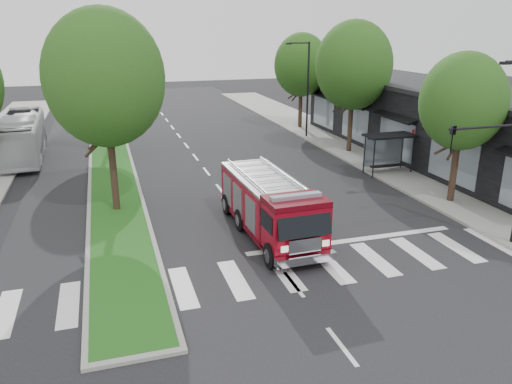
# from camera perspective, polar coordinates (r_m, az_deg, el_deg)

# --- Properties ---
(ground) EXTENTS (140.00, 140.00, 0.00)m
(ground) POSITION_cam_1_polar(r_m,az_deg,el_deg) (22.42, 0.60, -5.78)
(ground) COLOR black
(ground) RESTS_ON ground
(sidewalk_right) EXTENTS (5.00, 80.00, 0.15)m
(sidewalk_right) POSITION_cam_1_polar(r_m,az_deg,el_deg) (36.10, 14.84, 3.17)
(sidewalk_right) COLOR gray
(sidewalk_right) RESTS_ON ground
(median) EXTENTS (3.00, 50.00, 0.15)m
(median) POSITION_cam_1_polar(r_m,az_deg,el_deg) (38.57, -16.31, 4.00)
(median) COLOR gray
(median) RESTS_ON ground
(storefront_row) EXTENTS (8.00, 30.00, 5.00)m
(storefront_row) POSITION_cam_1_polar(r_m,az_deg,el_deg) (38.13, 20.95, 7.10)
(storefront_row) COLOR black
(storefront_row) RESTS_ON ground
(bus_shelter) EXTENTS (3.20, 1.60, 2.61)m
(bus_shelter) POSITION_cam_1_polar(r_m,az_deg,el_deg) (33.44, 14.85, 5.45)
(bus_shelter) COLOR black
(bus_shelter) RESTS_ON ground
(tree_right_near) EXTENTS (4.40, 4.40, 8.05)m
(tree_right_near) POSITION_cam_1_polar(r_m,az_deg,el_deg) (28.10, 22.56, 9.51)
(tree_right_near) COLOR black
(tree_right_near) RESTS_ON ground
(tree_right_mid) EXTENTS (5.60, 5.60, 9.72)m
(tree_right_mid) POSITION_cam_1_polar(r_m,az_deg,el_deg) (37.98, 11.10, 14.01)
(tree_right_mid) COLOR black
(tree_right_mid) RESTS_ON ground
(tree_right_far) EXTENTS (5.00, 5.00, 8.73)m
(tree_right_far) POSITION_cam_1_polar(r_m,az_deg,el_deg) (47.08, 5.22, 14.25)
(tree_right_far) COLOR black
(tree_right_far) RESTS_ON ground
(tree_median_near) EXTENTS (5.80, 5.80, 10.16)m
(tree_median_near) POSITION_cam_1_polar(r_m,az_deg,el_deg) (25.59, -16.91, 12.32)
(tree_median_near) COLOR black
(tree_median_near) RESTS_ON ground
(tree_median_far) EXTENTS (5.60, 5.60, 9.72)m
(tree_median_far) POSITION_cam_1_polar(r_m,az_deg,el_deg) (39.57, -17.24, 13.71)
(tree_median_far) COLOR black
(tree_median_far) RESTS_ON ground
(streetlight_right_near) EXTENTS (4.08, 0.22, 8.00)m
(streetlight_right_near) POSITION_cam_1_polar(r_m,az_deg,el_deg) (22.96, 27.19, 5.02)
(streetlight_right_near) COLOR black
(streetlight_right_near) RESTS_ON ground
(streetlight_right_far) EXTENTS (2.11, 0.20, 8.00)m
(streetlight_right_far) POSITION_cam_1_polar(r_m,az_deg,el_deg) (43.08, 5.76, 12.04)
(streetlight_right_far) COLOR black
(streetlight_right_far) RESTS_ON ground
(fire_engine) EXTENTS (2.78, 8.40, 2.89)m
(fire_engine) POSITION_cam_1_polar(r_m,az_deg,el_deg) (22.78, 1.57, -1.62)
(fire_engine) COLOR #51040D
(fire_engine) RESTS_ON ground
(city_bus) EXTENTS (3.09, 11.28, 3.11)m
(city_bus) POSITION_cam_1_polar(r_m,az_deg,el_deg) (40.24, -25.15, 5.74)
(city_bus) COLOR #B8B7BC
(city_bus) RESTS_ON ground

